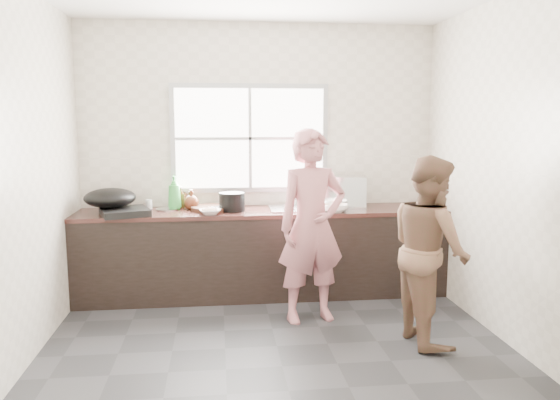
{
  "coord_description": "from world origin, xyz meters",
  "views": [
    {
      "loc": [
        -0.44,
        -4.0,
        1.74
      ],
      "look_at": [
        0.1,
        0.65,
        1.05
      ],
      "focal_mm": 35.0,
      "sensor_mm": 36.0,
      "label": 1
    }
  ],
  "objects": [
    {
      "name": "floor",
      "position": [
        0.0,
        0.0,
        -0.01
      ],
      "size": [
        3.6,
        3.2,
        0.01
      ],
      "primitive_type": "cube",
      "color": "#28282B",
      "rests_on": "ground"
    },
    {
      "name": "wall_back",
      "position": [
        0.0,
        1.6,
        1.35
      ],
      "size": [
        3.6,
        0.01,
        2.7
      ],
      "primitive_type": "cube",
      "color": "beige",
      "rests_on": "ground"
    },
    {
      "name": "wall_left",
      "position": [
        -1.8,
        0.0,
        1.35
      ],
      "size": [
        0.01,
        3.2,
        2.7
      ],
      "primitive_type": "cube",
      "color": "beige",
      "rests_on": "ground"
    },
    {
      "name": "wall_right",
      "position": [
        1.8,
        0.0,
        1.35
      ],
      "size": [
        0.01,
        3.2,
        2.7
      ],
      "primitive_type": "cube",
      "color": "silver",
      "rests_on": "ground"
    },
    {
      "name": "wall_front",
      "position": [
        0.0,
        -1.6,
        1.35
      ],
      "size": [
        3.6,
        0.01,
        2.7
      ],
      "primitive_type": "cube",
      "color": "beige",
      "rests_on": "ground"
    },
    {
      "name": "cabinet",
      "position": [
        0.0,
        1.29,
        0.41
      ],
      "size": [
        3.6,
        0.62,
        0.82
      ],
      "primitive_type": "cube",
      "color": "black",
      "rests_on": "floor"
    },
    {
      "name": "countertop",
      "position": [
        0.0,
        1.29,
        0.84
      ],
      "size": [
        3.6,
        0.64,
        0.04
      ],
      "primitive_type": "cube",
      "color": "#321914",
      "rests_on": "cabinet"
    },
    {
      "name": "sink",
      "position": [
        0.35,
        1.29,
        0.86
      ],
      "size": [
        0.55,
        0.45,
        0.02
      ],
      "primitive_type": "cube",
      "color": "silver",
      "rests_on": "countertop"
    },
    {
      "name": "faucet",
      "position": [
        0.35,
        1.49,
        1.01
      ],
      "size": [
        0.02,
        0.02,
        0.3
      ],
      "primitive_type": "cylinder",
      "color": "silver",
      "rests_on": "countertop"
    },
    {
      "name": "window_frame",
      "position": [
        -0.1,
        1.59,
        1.55
      ],
      "size": [
        1.6,
        0.05,
        1.1
      ],
      "primitive_type": "cube",
      "color": "#9EA0A5",
      "rests_on": "wall_back"
    },
    {
      "name": "window_glazing",
      "position": [
        -0.1,
        1.57,
        1.55
      ],
      "size": [
        1.5,
        0.01,
        1.0
      ],
      "primitive_type": "cube",
      "color": "white",
      "rests_on": "window_frame"
    },
    {
      "name": "woman",
      "position": [
        0.36,
        0.54,
        0.78
      ],
      "size": [
        0.63,
        0.48,
        1.56
      ],
      "primitive_type": "imported",
      "rotation": [
        0.0,
        0.0,
        0.21
      ],
      "color": "#C5767B",
      "rests_on": "floor"
    },
    {
      "name": "person_side",
      "position": [
        1.21,
        0.0,
        0.74
      ],
      "size": [
        0.61,
        0.75,
        1.47
      ],
      "primitive_type": "imported",
      "rotation": [
        0.0,
        0.0,
        1.64
      ],
      "color": "brown",
      "rests_on": "floor"
    },
    {
      "name": "cutting_board",
      "position": [
        -0.5,
        1.32,
        0.88
      ],
      "size": [
        0.51,
        0.51,
        0.04
      ],
      "primitive_type": "cylinder",
      "rotation": [
        0.0,
        0.0,
        -0.33
      ],
      "color": "#341F14",
      "rests_on": "countertop"
    },
    {
      "name": "cleaver",
      "position": [
        -0.43,
        1.24,
        0.9
      ],
      "size": [
        0.2,
        0.18,
        0.01
      ],
      "primitive_type": "cube",
      "rotation": [
        0.0,
        0.0,
        0.66
      ],
      "color": "silver",
      "rests_on": "cutting_board"
    },
    {
      "name": "bowl_mince",
      "position": [
        -0.51,
        1.08,
        0.88
      ],
      "size": [
        0.23,
        0.23,
        0.05
      ],
      "primitive_type": "imported",
      "rotation": [
        0.0,
        0.0,
        0.19
      ],
      "color": "white",
      "rests_on": "countertop"
    },
    {
      "name": "bowl_crabs",
      "position": [
        0.68,
        1.08,
        0.89
      ],
      "size": [
        0.2,
        0.2,
        0.06
      ],
      "primitive_type": "imported",
      "rotation": [
        0.0,
        0.0,
        -0.04
      ],
      "color": "white",
      "rests_on": "countertop"
    },
    {
      "name": "bowl_held",
      "position": [
        0.48,
        1.19,
        0.89
      ],
      "size": [
        0.22,
        0.22,
        0.07
      ],
      "primitive_type": "imported",
      "rotation": [
        0.0,
        0.0,
        0.09
      ],
      "color": "white",
      "rests_on": "countertop"
    },
    {
      "name": "black_pot",
      "position": [
        -0.3,
        1.24,
        0.95
      ],
      "size": [
        0.32,
        0.32,
        0.18
      ],
      "primitive_type": "cylinder",
      "rotation": [
        0.0,
        0.0,
        -0.34
      ],
      "color": "black",
      "rests_on": "countertop"
    },
    {
      "name": "plate_food",
      "position": [
        -0.58,
        1.47,
        0.87
      ],
      "size": [
        0.27,
        0.27,
        0.02
      ],
      "primitive_type": "cylinder",
      "rotation": [
        0.0,
        0.0,
        -0.27
      ],
      "color": "white",
      "rests_on": "countertop"
    },
    {
      "name": "bottle_green",
      "position": [
        -0.86,
        1.4,
        1.03
      ],
      "size": [
        0.14,
        0.14,
        0.34
      ],
      "primitive_type": "imported",
      "rotation": [
        0.0,
        0.0,
        0.1
      ],
      "color": "green",
      "rests_on": "countertop"
    },
    {
      "name": "bottle_brown_tall",
      "position": [
        -0.81,
        1.52,
        0.96
      ],
      "size": [
        0.1,
        0.1,
        0.2
      ],
      "primitive_type": "imported",
      "rotation": [
        0.0,
        0.0,
        -0.17
      ],
      "color": "#452A11",
      "rests_on": "countertop"
    },
    {
      "name": "bottle_brown_short",
      "position": [
        -0.7,
        1.4,
        0.95
      ],
      "size": [
        0.18,
        0.18,
        0.18
      ],
      "primitive_type": "imported",
      "rotation": [
        0.0,
        0.0,
        0.39
      ],
      "color": "#4F2513",
      "rests_on": "countertop"
    },
    {
      "name": "glass_jar",
      "position": [
        -1.12,
        1.47,
        0.91
      ],
      "size": [
        0.08,
        0.08,
        0.09
      ],
      "primitive_type": "cylinder",
      "rotation": [
        0.0,
        0.0,
        0.36
      ],
      "color": "white",
      "rests_on": "countertop"
    },
    {
      "name": "burner",
      "position": [
        -1.3,
        1.14,
        0.89
      ],
      "size": [
        0.52,
        0.52,
        0.06
      ],
      "primitive_type": "cube",
      "rotation": [
        0.0,
        0.0,
        0.32
      ],
      "color": "black",
      "rests_on": "countertop"
    },
    {
      "name": "wok",
      "position": [
        -1.44,
        1.23,
        1.01
      ],
      "size": [
        0.63,
        0.63,
        0.18
      ],
      "primitive_type": "ellipsoid",
      "rotation": [
        0.0,
        0.0,
        -0.41
      ],
      "color": "black",
      "rests_on": "burner"
    },
    {
      "name": "dish_rack",
      "position": [
        0.83,
        1.34,
        1.02
      ],
      "size": [
        0.48,
        0.39,
        0.32
      ],
      "primitive_type": "cube",
      "rotation": [
        0.0,
        0.0,
        -0.22
      ],
      "color": "#B8BCBF",
      "rests_on": "countertop"
    },
    {
      "name": "pot_lid_left",
      "position": [
        -1.4,
        1.17,
        0.87
      ],
      "size": [
        0.29,
        0.29,
        0.01
      ],
      "primitive_type": "cylinder",
      "rotation": [
        0.0,
        0.0,
        -0.4
      ],
      "color": "#B7B8BE",
      "rests_on": "countertop"
    },
    {
      "name": "pot_lid_right",
      "position": [
        -0.93,
        1.41,
        0.87
      ],
      "size": [
        0.3,
        0.3,
        0.01
      ],
      "primitive_type": "cylinder",
      "rotation": [
        0.0,
        0.0,
        -0.35
      ],
      "color": "silver",
      "rests_on": "countertop"
    }
  ]
}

